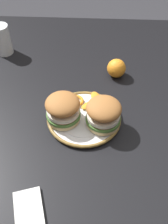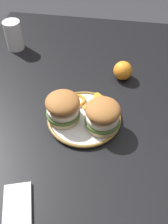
# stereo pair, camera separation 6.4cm
# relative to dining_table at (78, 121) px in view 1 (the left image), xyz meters

# --- Properties ---
(ground_plane) EXTENTS (8.00, 8.00, 0.00)m
(ground_plane) POSITION_rel_dining_table_xyz_m (0.00, 0.00, -0.67)
(ground_plane) COLOR #333338
(dining_table) EXTENTS (1.34, 1.04, 0.77)m
(dining_table) POSITION_rel_dining_table_xyz_m (0.00, 0.00, 0.00)
(dining_table) COLOR black
(dining_table) RESTS_ON ground
(dinner_plate) EXTENTS (0.27, 0.27, 0.02)m
(dinner_plate) POSITION_rel_dining_table_xyz_m (-0.07, -0.03, 0.10)
(dinner_plate) COLOR white
(dinner_plate) RESTS_ON dining_table
(sandwich_half_left) EXTENTS (0.13, 0.13, 0.10)m
(sandwich_half_left) POSITION_rel_dining_table_xyz_m (-0.10, -0.09, 0.16)
(sandwich_half_left) COLOR beige
(sandwich_half_left) RESTS_ON dinner_plate
(sandwich_half_right) EXTENTS (0.15, 0.15, 0.10)m
(sandwich_half_right) POSITION_rel_dining_table_xyz_m (-0.08, 0.04, 0.16)
(sandwich_half_right) COLOR beige
(sandwich_half_right) RESTS_ON dinner_plate
(orange_peel_curled) EXTENTS (0.06, 0.06, 0.01)m
(orange_peel_curled) POSITION_rel_dining_table_xyz_m (0.00, 0.01, 0.12)
(orange_peel_curled) COLOR orange
(orange_peel_curled) RESTS_ON dinner_plate
(orange_peel_strip_long) EXTENTS (0.07, 0.05, 0.01)m
(orange_peel_strip_long) POSITION_rel_dining_table_xyz_m (0.02, -0.07, 0.11)
(orange_peel_strip_long) COLOR orange
(orange_peel_strip_long) RESTS_ON dinner_plate
(orange_peel_strip_short) EXTENTS (0.07, 0.08, 0.01)m
(orange_peel_strip_short) POSITION_rel_dining_table_xyz_m (-0.02, -0.04, 0.11)
(orange_peel_strip_short) COLOR orange
(orange_peel_strip_short) RESTS_ON dinner_plate
(drinking_glass) EXTENTS (0.08, 0.08, 0.13)m
(drinking_glass) POSITION_rel_dining_table_xyz_m (0.33, 0.36, 0.15)
(drinking_glass) COLOR white
(drinking_glass) RESTS_ON dining_table
(whole_orange) EXTENTS (0.08, 0.08, 0.08)m
(whole_orange) POSITION_rel_dining_table_xyz_m (0.18, -0.15, 0.13)
(whole_orange) COLOR orange
(whole_orange) RESTS_ON dining_table
(folded_napkin) EXTENTS (0.15, 0.11, 0.01)m
(folded_napkin) POSITION_rel_dining_table_xyz_m (-0.41, 0.11, 0.10)
(folded_napkin) COLOR white
(folded_napkin) RESTS_ON dining_table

